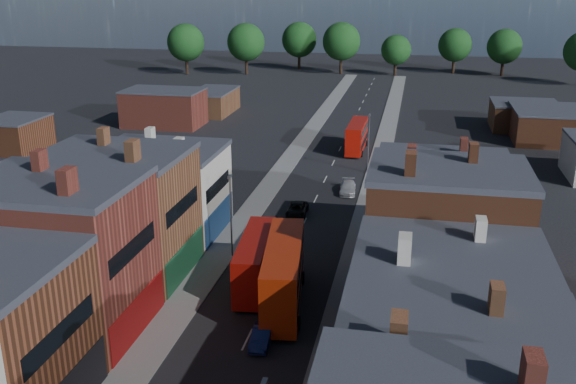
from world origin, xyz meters
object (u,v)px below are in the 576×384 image
at_px(car_1, 262,336).
at_px(car_2, 297,209).
at_px(bus_0, 255,260).
at_px(ped_3, 353,332).
at_px(bus_2, 357,136).
at_px(bus_1, 283,273).
at_px(car_3, 348,188).

relative_size(car_1, car_2, 0.82).
distance_m(bus_0, ped_3, 12.14).
xyz_separation_m(bus_0, bus_2, (4.08, 46.79, -0.02)).
bearing_deg(bus_2, bus_1, -90.29).
xyz_separation_m(bus_0, car_3, (5.00, 26.57, -1.72)).
bearing_deg(bus_2, ped_3, -83.73).
distance_m(car_3, ped_3, 34.63).
xyz_separation_m(car_1, car_2, (-2.40, 26.60, 0.01)).
bearing_deg(car_3, car_2, -122.65).
bearing_deg(bus_2, car_2, -96.51).
height_order(bus_2, car_3, bus_2).
bearing_deg(car_3, bus_2, 88.12).
distance_m(bus_1, bus_2, 49.56).
distance_m(bus_1, car_3, 29.47).
relative_size(car_1, ped_3, 1.97).
bearing_deg(bus_0, car_1, -78.60).
bearing_deg(car_2, bus_0, -93.50).
distance_m(bus_0, bus_2, 46.96).
relative_size(car_3, ped_3, 2.39).
relative_size(bus_1, car_1, 3.20).
distance_m(bus_0, car_3, 27.09).
height_order(car_1, car_2, car_2).
distance_m(bus_0, car_1, 9.39).
xyz_separation_m(bus_1, ped_3, (6.16, -5.04, -1.72)).
bearing_deg(car_2, bus_1, -84.93).
xyz_separation_m(car_3, ped_3, (4.20, -34.37, 0.42)).
xyz_separation_m(bus_1, car_3, (1.96, 29.33, -2.14)).
height_order(car_3, ped_3, ped_3).
bearing_deg(bus_1, bus_2, 81.04).
relative_size(bus_0, ped_3, 5.35).
xyz_separation_m(bus_0, car_1, (2.70, -8.82, -1.77)).
relative_size(bus_2, car_1, 2.65).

